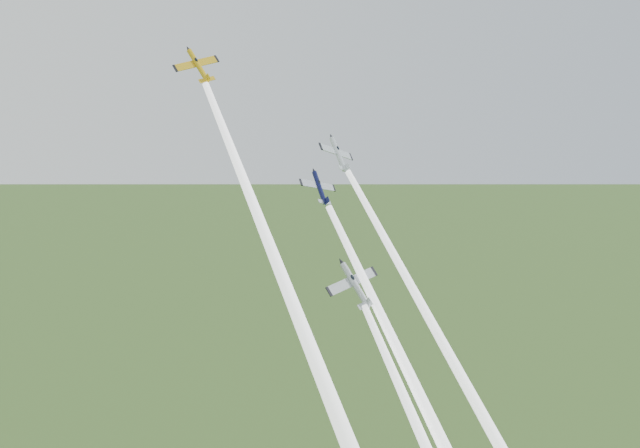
% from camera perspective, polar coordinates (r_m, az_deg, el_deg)
% --- Properties ---
extents(plane_yellow, '(8.85, 6.14, 7.72)m').
position_cam_1_polar(plane_yellow, '(116.08, -8.65, 11.08)').
color(plane_yellow, gold).
extents(smoke_trail_yellow, '(9.05, 37.57, 49.00)m').
position_cam_1_polar(smoke_trail_yellow, '(101.54, -2.80, -3.53)').
color(smoke_trail_yellow, white).
extents(plane_navy, '(6.80, 6.75, 7.28)m').
position_cam_1_polar(plane_navy, '(114.53, -0.04, 2.62)').
color(plane_navy, '#0D113B').
extents(smoke_trail_navy, '(12.23, 37.69, 49.87)m').
position_cam_1_polar(smoke_trail_navy, '(107.40, 7.45, -12.71)').
color(smoke_trail_navy, white).
extents(plane_silver_right, '(7.78, 8.59, 8.80)m').
position_cam_1_polar(plane_silver_right, '(124.38, 1.30, 5.00)').
color(plane_silver_right, silver).
extents(smoke_trail_silver_right, '(18.62, 43.12, 59.11)m').
position_cam_1_polar(smoke_trail_silver_right, '(117.40, 10.31, -11.14)').
color(smoke_trail_silver_right, white).
extents(plane_silver_low, '(10.67, 7.49, 9.22)m').
position_cam_1_polar(plane_silver_low, '(109.26, 2.50, -4.32)').
color(plane_silver_low, '#A8B0B6').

